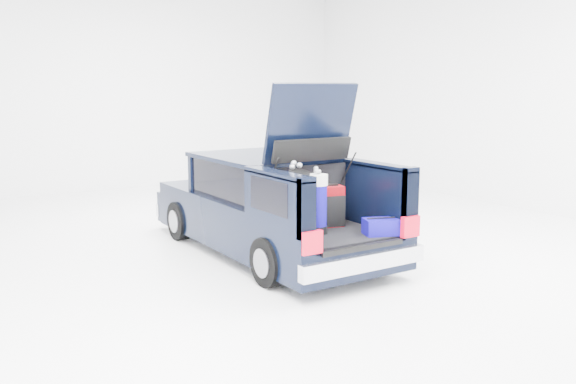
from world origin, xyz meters
TOP-DOWN VIEW (x-y plane):
  - ground at (0.00, 0.00)m, footprint 14.00×14.00m
  - car at (-0.00, 0.11)m, footprint 1.87×4.65m
  - red_suitcase at (0.22, -1.19)m, footprint 0.39×0.30m
  - black_golf_bag at (-0.50, -1.47)m, footprint 0.36×0.43m
  - blue_golf_bag at (-0.14, -1.42)m, footprint 0.28×0.28m
  - blue_duffel at (0.49, -1.90)m, footprint 0.49×0.40m

SIDE VIEW (x-z plane):
  - ground at x=0.00m, z-range 0.00..0.00m
  - car at x=0.00m, z-range -0.56..1.91m
  - blue_duffel at x=0.49m, z-range 0.59..0.81m
  - red_suitcase at x=0.22m, z-range 0.58..1.15m
  - blue_golf_bag at x=-0.14m, z-range 0.56..1.41m
  - black_golf_bag at x=-0.50m, z-range 0.55..1.49m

